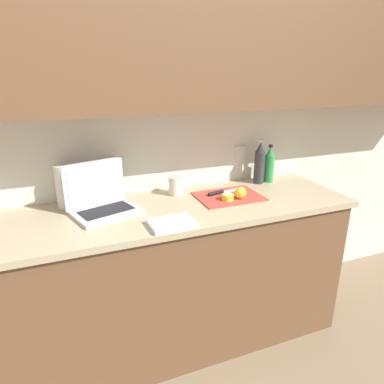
# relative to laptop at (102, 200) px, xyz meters

# --- Properties ---
(ground_plane) EXTENTS (12.00, 12.00, 0.00)m
(ground_plane) POSITION_rel_laptop_xyz_m (0.32, -0.08, -0.97)
(ground_plane) COLOR #847056
(ground_plane) RESTS_ON ground
(wall_back) EXTENTS (5.20, 0.38, 2.60)m
(wall_back) POSITION_rel_laptop_xyz_m (0.32, 0.16, 0.58)
(wall_back) COLOR white
(wall_back) RESTS_ON ground_plane
(counter_unit) EXTENTS (2.21, 0.63, 0.91)m
(counter_unit) POSITION_rel_laptop_xyz_m (0.30, -0.08, -0.51)
(counter_unit) COLOR brown
(counter_unit) RESTS_ON ground_plane
(laptop) EXTENTS (0.40, 0.34, 0.27)m
(laptop) POSITION_rel_laptop_xyz_m (0.00, 0.00, 0.00)
(laptop) COLOR silver
(laptop) RESTS_ON counter_unit
(cutting_board) EXTENTS (0.39, 0.29, 0.01)m
(cutting_board) POSITION_rel_laptop_xyz_m (0.74, -0.05, -0.06)
(cutting_board) COLOR #D1473D
(cutting_board) RESTS_ON counter_unit
(knife) EXTENTS (0.28, 0.09, 0.02)m
(knife) POSITION_rel_laptop_xyz_m (0.71, 0.00, -0.05)
(knife) COLOR silver
(knife) RESTS_ON cutting_board
(lemon_half_cut) EXTENTS (0.07, 0.07, 0.04)m
(lemon_half_cut) POSITION_rel_laptop_xyz_m (0.70, -0.11, -0.04)
(lemon_half_cut) COLOR yellow
(lemon_half_cut) RESTS_ON cutting_board
(lemon_whole_beside) EXTENTS (0.07, 0.07, 0.07)m
(lemon_whole_beside) POSITION_rel_laptop_xyz_m (0.78, -0.12, -0.02)
(lemon_whole_beside) COLOR yellow
(lemon_whole_beside) RESTS_ON cutting_board
(bottle_green_soda) EXTENTS (0.07, 0.07, 0.30)m
(bottle_green_soda) POSITION_rel_laptop_xyz_m (1.06, 0.12, 0.07)
(bottle_green_soda) COLOR #333338
(bottle_green_soda) RESTS_ON counter_unit
(bottle_oil_tall) EXTENTS (0.06, 0.06, 0.26)m
(bottle_oil_tall) POSITION_rel_laptop_xyz_m (1.14, 0.12, 0.05)
(bottle_oil_tall) COLOR #2D934C
(bottle_oil_tall) RESTS_ON counter_unit
(measuring_cup) EXTENTS (0.11, 0.09, 0.11)m
(measuring_cup) POSITION_rel_laptop_xyz_m (0.46, 0.11, -0.01)
(measuring_cup) COLOR silver
(measuring_cup) RESTS_ON counter_unit
(paper_towel_roll) EXTENTS (0.13, 0.13, 0.24)m
(paper_towel_roll) POSITION_rel_laptop_xyz_m (-0.16, 0.14, 0.06)
(paper_towel_roll) COLOR white
(paper_towel_roll) RESTS_ON counter_unit
(dish_towel) EXTENTS (0.23, 0.17, 0.02)m
(dish_towel) POSITION_rel_laptop_xyz_m (0.29, -0.31, -0.05)
(dish_towel) COLOR white
(dish_towel) RESTS_ON counter_unit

